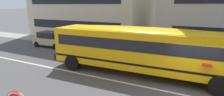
# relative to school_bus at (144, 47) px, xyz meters

# --- Properties ---
(sidewalk_far) EXTENTS (120.00, 3.00, 0.01)m
(sidewalk_far) POSITION_rel_school_bus_xyz_m (3.06, 6.06, -1.83)
(sidewalk_far) COLOR gray
(sidewalk_far) RESTS_ON ground_plane
(school_bus) EXTENTS (13.91, 3.34, 3.09)m
(school_bus) POSITION_rel_school_bus_xyz_m (0.00, 0.00, 0.00)
(school_bus) COLOR yellow
(school_bus) RESTS_ON ground_plane
(parked_car_beige_under_tree) EXTENTS (3.95, 1.99, 1.64)m
(parked_car_beige_under_tree) POSITION_rel_school_bus_xyz_m (-11.40, 3.19, -0.99)
(parked_car_beige_under_tree) COLOR #C1B28E
(parked_car_beige_under_tree) RESTS_ON ground_plane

